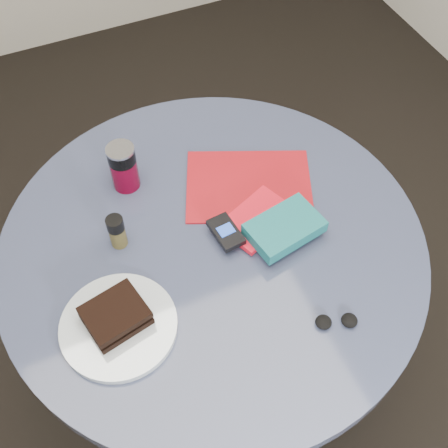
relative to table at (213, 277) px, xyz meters
name	(u,v)px	position (x,y,z in m)	size (l,w,h in m)	color
ground	(216,365)	(0.00, 0.00, -0.59)	(4.00, 4.00, 0.00)	black
table	(213,277)	(0.00, 0.00, 0.00)	(1.00, 1.00, 0.75)	black
plate	(119,326)	(-0.27, -0.12, 0.17)	(0.25, 0.25, 0.02)	silver
sandwich	(116,315)	(-0.27, -0.11, 0.20)	(0.14, 0.13, 0.04)	black
soda_can	(124,167)	(-0.13, 0.25, 0.23)	(0.09, 0.09, 0.13)	maroon
pepper_grinder	(117,231)	(-0.20, 0.08, 0.21)	(0.05, 0.05, 0.09)	#4A421F
magazine	(249,186)	(0.15, 0.12, 0.17)	(0.31, 0.23, 0.01)	maroon
red_book	(258,219)	(0.12, 0.01, 0.18)	(0.17, 0.11, 0.01)	red
novel	(284,228)	(0.16, -0.06, 0.20)	(0.17, 0.11, 0.03)	#145D63
mp3_player	(226,232)	(0.03, -0.01, 0.19)	(0.06, 0.10, 0.02)	black
headphones	(336,321)	(0.15, -0.30, 0.17)	(0.10, 0.06, 0.02)	black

